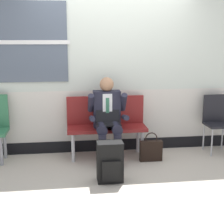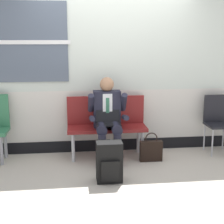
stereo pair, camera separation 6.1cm
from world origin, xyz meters
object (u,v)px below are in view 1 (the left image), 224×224
bench_with_person (106,122)px  backpack (110,162)px  folding_chair (216,118)px  handbag (151,150)px  person_seated (108,117)px

bench_with_person → backpack: size_ratio=2.30×
backpack → folding_chair: folding_chair is taller
backpack → handbag: 0.94m
person_seated → handbag: size_ratio=2.80×
backpack → folding_chair: size_ratio=0.57×
bench_with_person → backpack: (-0.06, -0.96, -0.28)m
bench_with_person → handbag: size_ratio=2.71×
person_seated → backpack: bearing=-94.7°
bench_with_person → handbag: 0.80m
handbag → folding_chair: (1.13, 0.31, 0.38)m
backpack → person_seated: bearing=85.3°
bench_with_person → folding_chair: (1.76, -0.02, 0.01)m
backpack → handbag: (0.69, 0.63, -0.09)m
person_seated → backpack: size_ratio=2.37×
bench_with_person → handbag: (0.63, -0.33, -0.37)m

